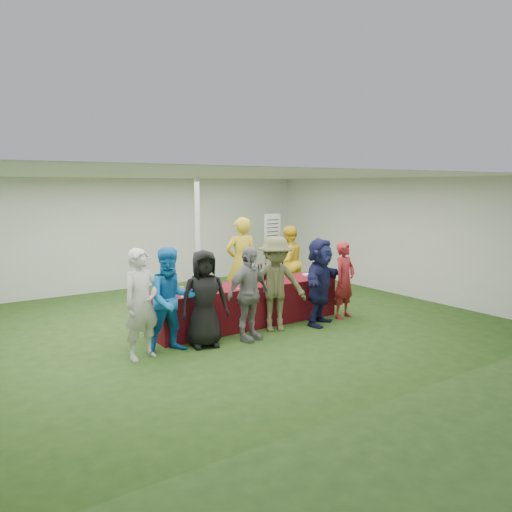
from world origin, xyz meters
TOP-DOWN VIEW (x-y plane):
  - ground at (0.00, 0.00)m, footprint 60.00×60.00m
  - tent at (0.50, 1.20)m, footprint 10.00×10.00m
  - serving_table at (0.68, -0.34)m, footprint 3.60×0.80m
  - wine_bottles at (1.30, -0.20)m, footprint 0.66×0.11m
  - wine_glasses at (-0.26, -0.60)m, footprint 1.14×0.12m
  - water_bottle at (0.76, -0.26)m, footprint 0.07×0.07m
  - bar_towel at (2.21, -0.29)m, footprint 0.25×0.18m
  - dump_bucket at (2.27, -0.56)m, footprint 0.22×0.22m
  - wine_list_sign at (3.33, 2.50)m, footprint 0.50×0.03m
  - staff_pourer at (1.29, 0.81)m, footprint 0.75×0.56m
  - staff_back at (2.70, 1.04)m, footprint 0.83×0.67m
  - customer_0 at (-1.57, -0.96)m, footprint 0.67×0.53m
  - customer_1 at (-1.09, -0.94)m, footprint 0.84×0.68m
  - customer_2 at (-0.55, -0.99)m, footprint 0.85×0.66m
  - customer_3 at (0.19, -1.12)m, footprint 0.97×0.58m
  - customer_4 at (0.89, -0.93)m, footprint 1.23×1.01m
  - customer_5 at (1.78, -1.08)m, footprint 1.52×1.10m
  - customer_6 at (2.48, -0.98)m, footprint 0.60×0.46m

SIDE VIEW (x-z plane):
  - ground at x=0.00m, z-range 0.00..0.00m
  - serving_table at x=0.68m, z-range 0.00..0.75m
  - customer_6 at x=2.48m, z-range 0.00..1.47m
  - bar_towel at x=2.21m, z-range 0.75..0.78m
  - customer_2 at x=-0.55m, z-range 0.00..1.54m
  - customer_3 at x=0.19m, z-range 0.00..1.55m
  - customer_5 at x=1.78m, z-range 0.00..1.59m
  - customer_1 at x=-1.09m, z-range 0.00..1.61m
  - staff_back at x=2.70m, z-range 0.00..1.62m
  - customer_0 at x=-1.57m, z-range 0.00..1.63m
  - customer_4 at x=0.89m, z-range 0.00..1.66m
  - dump_bucket at x=2.27m, z-range 0.75..0.93m
  - water_bottle at x=0.76m, z-range 0.74..0.97m
  - wine_glasses at x=-0.26m, z-range 0.78..0.94m
  - wine_bottles at x=1.30m, z-range 0.71..1.03m
  - staff_pourer at x=1.29m, z-range 0.00..1.88m
  - wine_list_sign at x=3.33m, z-range 0.42..2.22m
  - tent at x=0.50m, z-range -3.65..6.35m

